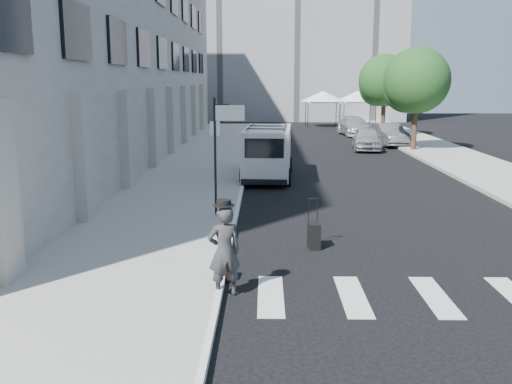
{
  "coord_description": "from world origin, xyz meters",
  "views": [
    {
      "loc": [
        -1.12,
        -13.55,
        4.14
      ],
      "look_at": [
        -1.35,
        0.91,
        1.3
      ],
      "focal_mm": 40.0,
      "sensor_mm": 36.0,
      "label": 1
    }
  ],
  "objects_px": {
    "briefcase": "(228,272)",
    "parked_car_c": "(354,126)",
    "suitcase": "(314,235)",
    "cargo_van": "(268,152)",
    "businessman": "(224,251)",
    "parked_car_b": "(388,134)",
    "parked_car_a": "(367,139)"
  },
  "relations": [
    {
      "from": "businessman",
      "to": "parked_car_b",
      "type": "relative_size",
      "value": 0.41
    },
    {
      "from": "briefcase",
      "to": "parked_car_c",
      "type": "distance_m",
      "value": 33.08
    },
    {
      "from": "businessman",
      "to": "briefcase",
      "type": "bearing_deg",
      "value": -109.21
    },
    {
      "from": "suitcase",
      "to": "parked_car_b",
      "type": "height_order",
      "value": "parked_car_b"
    },
    {
      "from": "cargo_van",
      "to": "briefcase",
      "type": "bearing_deg",
      "value": -90.73
    },
    {
      "from": "suitcase",
      "to": "parked_car_c",
      "type": "xyz_separation_m",
      "value": [
        5.56,
        29.86,
        0.37
      ]
    },
    {
      "from": "businessman",
      "to": "parked_car_c",
      "type": "height_order",
      "value": "businessman"
    },
    {
      "from": "briefcase",
      "to": "cargo_van",
      "type": "height_order",
      "value": "cargo_van"
    },
    {
      "from": "businessman",
      "to": "parked_car_b",
      "type": "distance_m",
      "value": 27.63
    },
    {
      "from": "businessman",
      "to": "briefcase",
      "type": "distance_m",
      "value": 1.15
    },
    {
      "from": "parked_car_c",
      "to": "cargo_van",
      "type": "bearing_deg",
      "value": -114.65
    },
    {
      "from": "parked_car_a",
      "to": "parked_car_c",
      "type": "height_order",
      "value": "parked_car_c"
    },
    {
      "from": "briefcase",
      "to": "parked_car_a",
      "type": "relative_size",
      "value": 0.11
    },
    {
      "from": "parked_car_c",
      "to": "suitcase",
      "type": "bearing_deg",
      "value": -106.16
    },
    {
      "from": "briefcase",
      "to": "cargo_van",
      "type": "distance_m",
      "value": 12.95
    },
    {
      "from": "businessman",
      "to": "parked_car_a",
      "type": "distance_m",
      "value": 24.79
    },
    {
      "from": "parked_car_b",
      "to": "parked_car_c",
      "type": "relative_size",
      "value": 0.9
    },
    {
      "from": "cargo_van",
      "to": "parked_car_b",
      "type": "bearing_deg",
      "value": 61.19
    },
    {
      "from": "businessman",
      "to": "parked_car_b",
      "type": "bearing_deg",
      "value": -127.56
    },
    {
      "from": "cargo_van",
      "to": "parked_car_a",
      "type": "bearing_deg",
      "value": 62.38
    },
    {
      "from": "suitcase",
      "to": "cargo_van",
      "type": "relative_size",
      "value": 0.21
    },
    {
      "from": "businessman",
      "to": "parked_car_a",
      "type": "bearing_deg",
      "value": -125.36
    },
    {
      "from": "cargo_van",
      "to": "parked_car_b",
      "type": "xyz_separation_m",
      "value": [
        7.8,
        12.45,
        -0.41
      ]
    },
    {
      "from": "briefcase",
      "to": "cargo_van",
      "type": "xyz_separation_m",
      "value": [
        0.9,
        12.89,
        0.96
      ]
    },
    {
      "from": "suitcase",
      "to": "parked_car_b",
      "type": "distance_m",
      "value": 23.96
    },
    {
      "from": "parked_car_a",
      "to": "parked_car_c",
      "type": "distance_m",
      "value": 9.3
    },
    {
      "from": "businessman",
      "to": "parked_car_a",
      "type": "relative_size",
      "value": 0.44
    },
    {
      "from": "parked_car_c",
      "to": "parked_car_b",
      "type": "bearing_deg",
      "value": -86.22
    },
    {
      "from": "cargo_van",
      "to": "parked_car_a",
      "type": "relative_size",
      "value": 1.43
    },
    {
      "from": "briefcase",
      "to": "parked_car_b",
      "type": "xyz_separation_m",
      "value": [
        8.7,
        25.34,
        0.55
      ]
    },
    {
      "from": "parked_car_a",
      "to": "parked_car_b",
      "type": "height_order",
      "value": "parked_car_b"
    },
    {
      "from": "parked_car_c",
      "to": "parked_car_a",
      "type": "bearing_deg",
      "value": -99.71
    }
  ]
}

